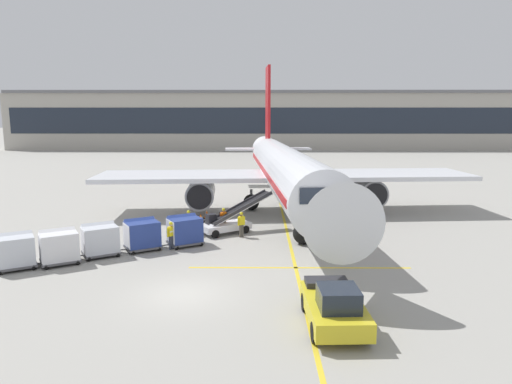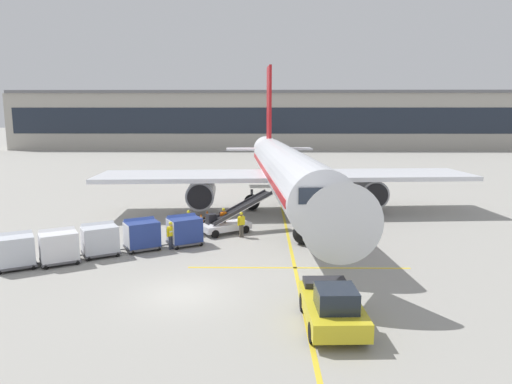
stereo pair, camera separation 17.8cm
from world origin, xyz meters
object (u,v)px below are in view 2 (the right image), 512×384
at_px(belt_loader, 229,221).
at_px(pushback_tug, 332,306).
at_px(parked_airplane, 285,170).
at_px(ground_crew_by_carts, 224,218).
at_px(baggage_cart_fourth, 59,246).
at_px(baggage_cart_fifth, 14,250).
at_px(baggage_cart_third, 100,239).
at_px(safety_cone_wingtip, 201,218).
at_px(ground_crew_wingwalker, 171,233).
at_px(baggage_cart_second, 142,234).
at_px(ground_crew_by_loader, 189,221).
at_px(safety_cone_engine_keepout, 207,214).
at_px(ground_crew_marshaller, 241,223).
at_px(baggage_cart_lead, 184,230).

height_order(belt_loader, pushback_tug, belt_loader).
xyz_separation_m(parked_airplane, ground_crew_by_carts, (-4.64, -7.18, -2.58)).
distance_m(baggage_cart_fourth, baggage_cart_fifth, 2.19).
bearing_deg(baggage_cart_fifth, pushback_tug, -22.74).
relative_size(parked_airplane, belt_loader, 7.87).
bearing_deg(belt_loader, baggage_cart_third, -142.72).
bearing_deg(pushback_tug, belt_loader, 109.28).
distance_m(baggage_cart_third, safety_cone_wingtip, 9.98).
height_order(parked_airplane, ground_crew_wingwalker, parked_airplane).
bearing_deg(baggage_cart_second, belt_loader, 40.10).
bearing_deg(safety_cone_wingtip, ground_crew_by_loader, -94.44).
height_order(pushback_tug, ground_crew_wingwalker, pushback_tug).
bearing_deg(baggage_cart_third, belt_loader, 37.28).
height_order(belt_loader, safety_cone_wingtip, belt_loader).
bearing_deg(baggage_cart_fourth, baggage_cart_fifth, -156.93).
distance_m(baggage_cart_third, ground_crew_wingwalker, 4.12).
distance_m(parked_airplane, baggage_cart_fifth, 21.55).
relative_size(baggage_cart_fourth, baggage_cart_fifth, 1.00).
bearing_deg(baggage_cart_fourth, safety_cone_engine_keepout, 58.98).
bearing_deg(belt_loader, safety_cone_wingtip, 125.73).
xyz_separation_m(baggage_cart_fourth, ground_crew_by_carts, (8.56, 7.01, -0.00)).
height_order(baggage_cart_fifth, ground_crew_marshaller, baggage_cart_fifth).
height_order(parked_airplane, ground_crew_marshaller, parked_airplane).
distance_m(ground_crew_marshaller, safety_cone_engine_keepout, 6.47).
xyz_separation_m(baggage_cart_lead, baggage_cart_fifth, (-8.36, -4.59, 0.00)).
relative_size(baggage_cart_fourth, ground_crew_wingwalker, 1.58).
bearing_deg(baggage_cart_lead, ground_crew_by_loader, 92.62).
height_order(baggage_cart_third, safety_cone_wingtip, baggage_cart_third).
height_order(baggage_cart_fourth, safety_cone_engine_keepout, baggage_cart_fourth).
bearing_deg(baggage_cart_third, ground_crew_marshaller, 27.79).
xyz_separation_m(ground_crew_wingwalker, safety_cone_engine_keepout, (1.20, 8.62, -0.68)).
distance_m(baggage_cart_second, baggage_cart_fourth, 4.75).
bearing_deg(safety_cone_engine_keepout, ground_crew_marshaller, -62.35).
xyz_separation_m(belt_loader, safety_cone_wingtip, (-2.38, 3.30, -0.51)).
bearing_deg(baggage_cart_fourth, ground_crew_by_carts, 39.31).
height_order(parked_airplane, baggage_cart_fifth, parked_airplane).
bearing_deg(baggage_cart_lead, baggage_cart_fifth, -151.21).
bearing_deg(baggage_cart_fifth, safety_cone_engine_keepout, 54.12).
relative_size(baggage_cart_second, baggage_cart_fifth, 1.00).
xyz_separation_m(baggage_cart_lead, safety_cone_engine_keepout, (0.53, 7.69, -0.68)).
xyz_separation_m(pushback_tug, ground_crew_by_carts, (-5.41, 14.57, 0.17)).
distance_m(baggage_cart_second, baggage_cart_third, 2.47).
height_order(belt_loader, ground_crew_marshaller, belt_loader).
height_order(ground_crew_by_loader, safety_cone_wingtip, ground_crew_by_loader).
xyz_separation_m(pushback_tug, ground_crew_marshaller, (-4.12, 13.28, 0.17)).
bearing_deg(baggage_cart_lead, belt_loader, 50.92).
bearing_deg(baggage_cart_third, baggage_cart_fifth, -148.46).
xyz_separation_m(safety_cone_engine_keepout, safety_cone_wingtip, (-0.33, -1.22, -0.00)).
distance_m(ground_crew_by_loader, ground_crew_wingwalker, 3.46).
distance_m(baggage_cart_third, ground_crew_by_carts, 8.77).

